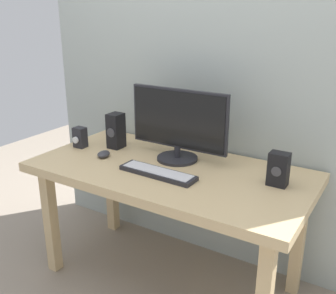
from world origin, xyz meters
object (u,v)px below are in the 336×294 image
(desk, at_px, (169,182))
(keyboard_primary, at_px, (157,173))
(mouse, at_px, (104,154))
(speaker_left, at_px, (116,131))
(monitor, at_px, (178,124))
(speaker_right, at_px, (278,169))
(audio_controller, at_px, (79,138))

(desk, height_order, keyboard_primary, keyboard_primary)
(desk, xyz_separation_m, keyboard_primary, (-0.00, -0.12, 0.10))
(mouse, height_order, speaker_left, speaker_left)
(monitor, distance_m, speaker_left, 0.45)
(desk, distance_m, speaker_right, 0.60)
(speaker_right, bearing_deg, speaker_left, 178.77)
(monitor, relative_size, speaker_left, 2.74)
(speaker_left, xyz_separation_m, audio_controller, (-0.20, -0.12, -0.05))
(mouse, relative_size, speaker_left, 0.42)
(keyboard_primary, distance_m, audio_controller, 0.67)
(desk, bearing_deg, monitor, 100.63)
(keyboard_primary, distance_m, speaker_left, 0.52)
(desk, relative_size, mouse, 16.56)
(desk, relative_size, monitor, 2.56)
(desk, relative_size, speaker_right, 9.04)
(keyboard_primary, xyz_separation_m, speaker_right, (0.58, 0.21, 0.07))
(keyboard_primary, distance_m, speaker_right, 0.62)
(desk, distance_m, speaker_left, 0.51)
(keyboard_primary, xyz_separation_m, audio_controller, (-0.66, 0.11, 0.05))
(desk, height_order, audio_controller, audio_controller)
(desk, height_order, speaker_left, speaker_left)
(desk, bearing_deg, speaker_left, 166.12)
(keyboard_primary, bearing_deg, audio_controller, 170.54)
(desk, relative_size, keyboard_primary, 3.53)
(monitor, height_order, speaker_left, monitor)
(monitor, height_order, mouse, monitor)
(audio_controller, bearing_deg, keyboard_primary, -9.46)
(speaker_left, bearing_deg, mouse, -75.76)
(desk, xyz_separation_m, monitor, (-0.03, 0.14, 0.29))
(monitor, bearing_deg, keyboard_primary, -84.82)
(desk, xyz_separation_m, mouse, (-0.42, -0.06, 0.10))
(speaker_left, bearing_deg, monitor, 3.55)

